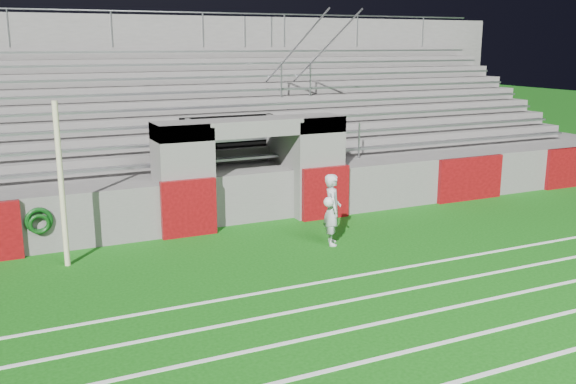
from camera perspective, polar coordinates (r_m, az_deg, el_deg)
ground at (r=13.24m, az=2.56°, el=-6.33°), size 90.00×90.00×0.00m
field_post at (r=13.41m, az=-19.50°, el=0.55°), size 0.11×0.11×3.33m
field_markings at (r=9.49m, az=17.30°, el=-15.15°), size 28.00×8.09×0.01m
stadium_structure at (r=20.09m, az=-8.08°, el=4.65°), size 26.00×8.48×5.42m
goalkeeper_with_ball at (r=14.24m, az=3.96°, el=-1.54°), size 0.58×0.69×1.61m
hose_coil at (r=14.46m, az=-21.25°, el=-2.47°), size 0.57×0.15×0.57m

